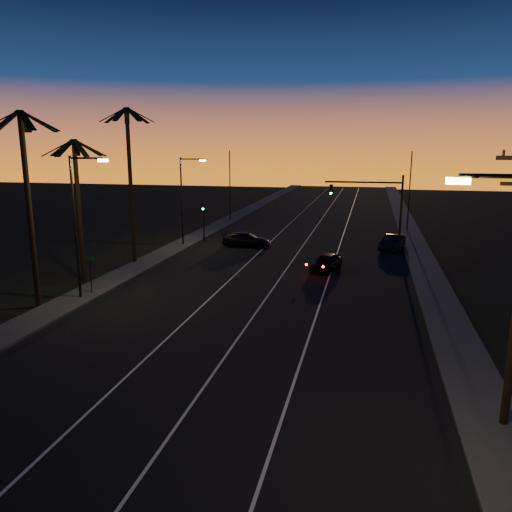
% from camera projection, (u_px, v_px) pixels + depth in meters
% --- Properties ---
extents(road, '(20.00, 170.00, 0.01)m').
position_uv_depth(road, '(279.00, 271.00, 38.92)').
color(road, black).
rests_on(road, ground).
extents(sidewalk_left, '(2.40, 170.00, 0.16)m').
position_uv_depth(sidewalk_left, '(146.00, 263.00, 41.35)').
color(sidewalk_left, '#343432').
rests_on(sidewalk_left, ground).
extents(sidewalk_right, '(2.40, 170.00, 0.16)m').
position_uv_depth(sidewalk_right, '(429.00, 278.00, 36.46)').
color(sidewalk_right, '#343432').
rests_on(sidewalk_right, ground).
extents(lane_stripe_left, '(0.12, 160.00, 0.01)m').
position_uv_depth(lane_stripe_left, '(241.00, 269.00, 39.57)').
color(lane_stripe_left, silver).
rests_on(lane_stripe_left, road).
extents(lane_stripe_mid, '(0.12, 160.00, 0.01)m').
position_uv_depth(lane_stripe_mid, '(285.00, 271.00, 38.80)').
color(lane_stripe_mid, silver).
rests_on(lane_stripe_mid, road).
extents(lane_stripe_right, '(0.12, 160.00, 0.01)m').
position_uv_depth(lane_stripe_right, '(330.00, 274.00, 38.04)').
color(lane_stripe_right, silver).
rests_on(lane_stripe_right, road).
extents(palm_near, '(4.25, 4.16, 11.53)m').
position_uv_depth(palm_near, '(27.00, 190.00, 28.72)').
color(palm_near, black).
rests_on(palm_near, ground).
extents(palm_mid, '(4.25, 4.16, 10.03)m').
position_uv_depth(palm_mid, '(78.00, 194.00, 34.74)').
color(palm_mid, black).
rests_on(palm_mid, ground).
extents(palm_far, '(4.25, 4.16, 12.53)m').
position_uv_depth(palm_far, '(130.00, 171.00, 39.94)').
color(palm_far, black).
rests_on(palm_far, ground).
extents(streetlight_left_near, '(2.55, 0.26, 9.00)m').
position_uv_depth(streetlight_left_near, '(79.00, 217.00, 30.59)').
color(streetlight_left_near, black).
rests_on(streetlight_left_near, ground).
extents(streetlight_left_far, '(2.55, 0.26, 8.50)m').
position_uv_depth(streetlight_left_far, '(185.00, 194.00, 47.77)').
color(streetlight_left_far, black).
rests_on(streetlight_left_far, ground).
extents(street_sign, '(0.70, 0.06, 2.60)m').
position_uv_depth(street_sign, '(90.00, 270.00, 32.35)').
color(street_sign, black).
rests_on(street_sign, ground).
extents(signal_mast, '(7.10, 0.41, 7.00)m').
position_uv_depth(signal_mast, '(375.00, 199.00, 45.84)').
color(signal_mast, black).
rests_on(signal_mast, ground).
extents(signal_post, '(0.28, 0.37, 4.20)m').
position_uv_depth(signal_post, '(204.00, 214.00, 49.87)').
color(signal_post, black).
rests_on(signal_post, ground).
extents(far_pole_left, '(0.14, 0.14, 9.00)m').
position_uv_depth(far_pole_left, '(230.00, 186.00, 64.14)').
color(far_pole_left, black).
rests_on(far_pole_left, ground).
extents(far_pole_right, '(0.14, 0.14, 9.00)m').
position_uv_depth(far_pole_right, '(409.00, 192.00, 56.48)').
color(far_pole_right, black).
rests_on(far_pole_right, ground).
extents(lead_car, '(2.71, 4.61, 1.33)m').
position_uv_depth(lead_car, '(326.00, 262.00, 38.94)').
color(lead_car, black).
rests_on(lead_car, road).
extents(right_car, '(2.69, 4.51, 1.40)m').
position_uv_depth(right_car, '(392.00, 243.00, 46.68)').
color(right_car, black).
rests_on(right_car, road).
extents(cross_car, '(4.75, 2.02, 1.37)m').
position_uv_depth(cross_car, '(246.00, 240.00, 48.13)').
color(cross_car, black).
rests_on(cross_car, road).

